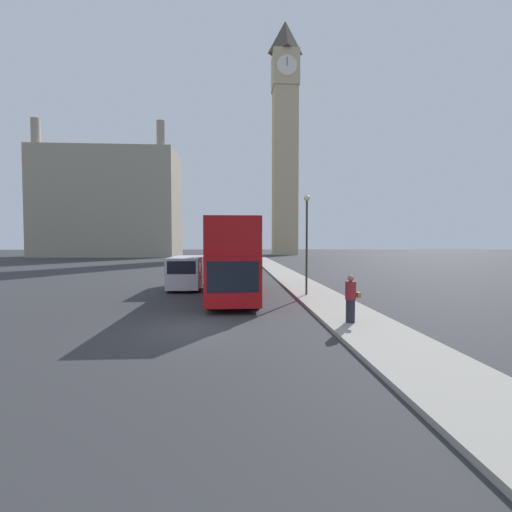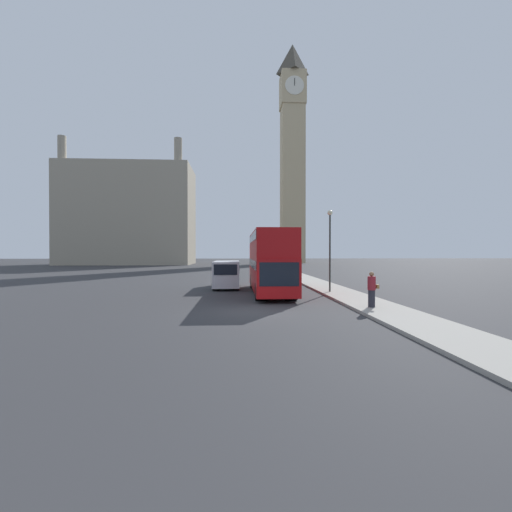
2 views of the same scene
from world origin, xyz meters
name	(u,v)px [view 1 (image 1 of 2)]	position (x,y,z in m)	size (l,w,h in m)	color
ground_plane	(193,329)	(0.00, 0.00, 0.00)	(300.00, 300.00, 0.00)	#333335
sidewalk_strip	(363,325)	(6.41, 0.00, 0.07)	(2.83, 120.00, 0.15)	#9E998E
clock_tower	(285,136)	(14.59, 78.61, 31.49)	(6.78, 6.95, 61.37)	tan
building_block_distant	(111,205)	(-27.72, 69.75, 12.13)	(30.81, 15.21, 29.49)	#9E937F
red_double_decker_bus	(234,255)	(1.46, 7.67, 2.45)	(2.61, 10.99, 4.40)	#A80F11
white_van	(187,271)	(-1.81, 11.42, 1.20)	(2.10, 5.52, 2.22)	silver
pedestrian	(351,299)	(5.97, 0.11, 1.06)	(0.56, 0.40, 1.82)	#23232D
street_lamp	(307,229)	(5.72, 7.14, 3.97)	(0.36, 0.36, 5.83)	#2D332D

